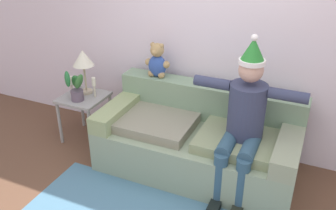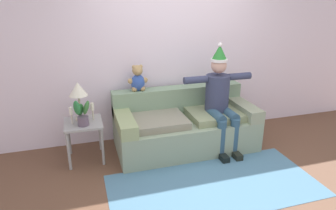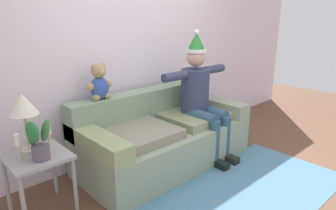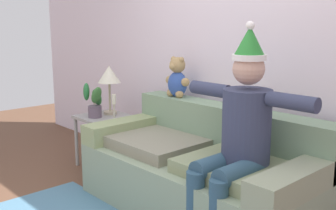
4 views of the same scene
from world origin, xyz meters
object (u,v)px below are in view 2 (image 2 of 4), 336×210
at_px(couch, 184,125).
at_px(teddy_bear, 138,79).
at_px(person_seated, 220,97).
at_px(candle_tall, 71,113).
at_px(side_table, 84,128).
at_px(candle_short, 92,109).
at_px(potted_plant, 82,114).
at_px(table_lamp, 78,91).

relative_size(couch, teddy_bear, 5.22).
height_order(person_seated, candle_tall, person_seated).
distance_m(couch, teddy_bear, 0.95).
bearing_deg(candle_tall, teddy_bear, 18.43).
bearing_deg(side_table, candle_short, 16.43).
height_order(person_seated, teddy_bear, person_seated).
height_order(couch, teddy_bear, teddy_bear).
bearing_deg(potted_plant, couch, 4.24).
height_order(couch, person_seated, person_seated).
distance_m(couch, candle_short, 1.34).
bearing_deg(couch, side_table, 179.73).
xyz_separation_m(couch, table_lamp, (-1.44, 0.11, 0.63)).
bearing_deg(side_table, teddy_bear, 20.02).
bearing_deg(person_seated, table_lamp, 171.98).
bearing_deg(side_table, table_lamp, 102.67).
height_order(side_table, candle_tall, candle_tall).
bearing_deg(couch, teddy_bear, 153.80).
relative_size(person_seated, potted_plant, 4.19).
height_order(teddy_bear, potted_plant, teddy_bear).
relative_size(couch, table_lamp, 3.84).
relative_size(couch, potted_plant, 5.50).
distance_m(candle_tall, candle_short, 0.28).
xyz_separation_m(table_lamp, potted_plant, (0.02, -0.21, -0.24)).
bearing_deg(potted_plant, table_lamp, 95.32).
bearing_deg(couch, candle_tall, -179.51).
bearing_deg(candle_short, candle_tall, -167.53).
xyz_separation_m(side_table, candle_tall, (-0.14, -0.02, 0.24)).
relative_size(couch, person_seated, 1.31).
height_order(couch, candle_tall, couch).
distance_m(teddy_bear, candle_short, 0.77).
height_order(person_seated, table_lamp, person_seated).
relative_size(table_lamp, candle_tall, 2.25).
xyz_separation_m(teddy_bear, side_table, (-0.81, -0.29, -0.53)).
xyz_separation_m(teddy_bear, table_lamp, (-0.83, -0.20, -0.04)).
height_order(side_table, candle_short, candle_short).
relative_size(potted_plant, candle_short, 1.51).
bearing_deg(table_lamp, couch, -4.17).
height_order(potted_plant, candle_short, potted_plant).
bearing_deg(teddy_bear, potted_plant, -153.36).
relative_size(teddy_bear, potted_plant, 1.05).
xyz_separation_m(side_table, potted_plant, (-0.00, -0.11, 0.25)).
distance_m(couch, person_seated, 0.67).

